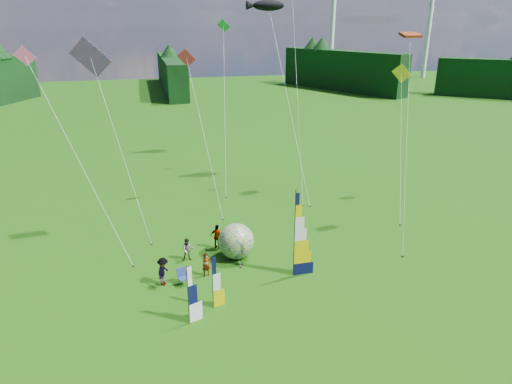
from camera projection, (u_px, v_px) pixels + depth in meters
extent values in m
plane|color=#29620C|center=(290.00, 306.00, 25.63)|extent=(220.00, 220.00, 0.00)
sphere|color=navy|center=(236.00, 241.00, 30.50)|extent=(2.49, 2.49, 2.42)
imported|color=#66594C|center=(206.00, 265.00, 28.45)|extent=(0.63, 0.48, 1.55)
imported|color=#66594C|center=(188.00, 250.00, 30.28)|extent=(0.79, 0.44, 1.58)
imported|color=#66594C|center=(163.00, 271.00, 27.43)|extent=(0.88, 1.23, 1.79)
imported|color=#66594C|center=(217.00, 237.00, 31.84)|extent=(1.11, 0.93, 1.79)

